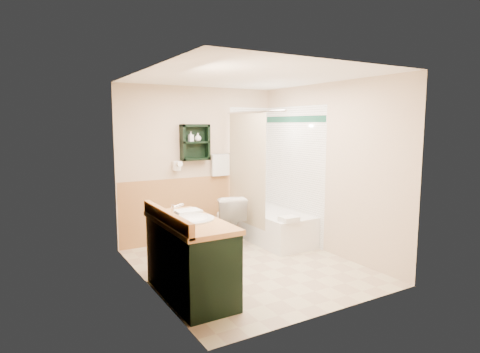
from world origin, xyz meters
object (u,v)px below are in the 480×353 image
Objects in this scene: hair_dryer at (177,166)px; toilet at (229,219)px; soap_bottle_b at (198,138)px; vanity at (190,258)px; bathtub at (271,226)px; soap_bottle_a at (191,139)px; vanity_book at (165,207)px; wall_shelf at (195,142)px.

toilet is at bearing -30.26° from hair_dryer.
toilet is at bearing -47.63° from soap_bottle_b.
hair_dryer reaches higher than toilet.
vanity is at bearing 66.13° from toilet.
soap_bottle_a reaches higher than bathtub.
bathtub is at bearing -30.16° from soap_bottle_b.
soap_bottle_b is (1.10, 1.57, 0.68)m from vanity_book.
hair_dryer is 1.79m from vanity_book.
vanity_book is 1.97m from soap_bottle_a.
hair_dryer is at bearing 72.37° from vanity.
soap_bottle_a is at bearing 44.65° from vanity_book.
vanity_book is at bearing -125.12° from soap_bottle_b.
wall_shelf reaches higher than bathtub.
vanity_book is at bearing -115.41° from hair_dryer.
soap_bottle_b reaches higher than toilet.
hair_dryer is at bearing 155.65° from bathtub.
wall_shelf reaches higher than soap_bottle_b.
bathtub is 0.69m from toilet.
toilet is 5.06× the size of soap_bottle_a.
vanity reaches higher than bathtub.
soap_bottle_a reaches higher than vanity.
toilet is 1.34m from soap_bottle_b.
soap_bottle_a is (-0.07, -0.01, 0.05)m from wall_shelf.
vanity reaches higher than toilet.
vanity is 1.72× the size of toilet.
hair_dryer is at bearing 51.41° from vanity_book.
hair_dryer is 1.18× the size of vanity_book.
bathtub is 9.97× the size of soap_bottle_a.
wall_shelf is 2.29× the size of hair_dryer.
toilet is 3.76× the size of vanity_book.
wall_shelf is 0.37× the size of bathtub.
vanity is 0.87× the size of bathtub.
vanity is 0.61m from vanity_book.
wall_shelf reaches higher than soap_bottle_a.
soap_bottle_a reaches higher than hair_dryer.
toilet is (-0.65, 0.20, 0.14)m from bathtub.
bathtub is (1.03, -0.57, -1.32)m from wall_shelf.
hair_dryer is (-0.30, 0.02, -0.35)m from wall_shelf.
wall_shelf is 0.46m from hair_dryer.
vanity_book is at bearing -123.94° from wall_shelf.
soap_bottle_a is (-1.10, 0.57, 1.37)m from bathtub.
vanity is at bearing -115.84° from wall_shelf.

